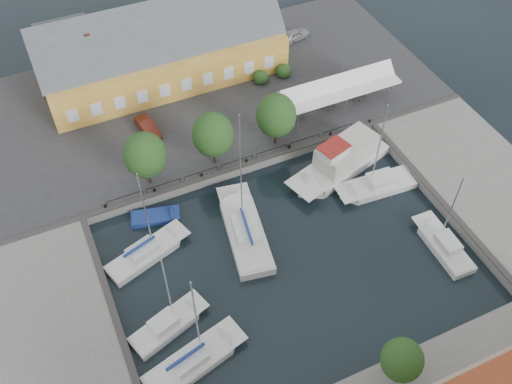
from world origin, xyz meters
TOP-DOWN VIEW (x-y plane):
  - ground at (0.00, 0.00)m, footprint 140.00×140.00m
  - north_quay at (0.00, 23.00)m, footprint 56.00×26.00m
  - west_quay at (-22.00, -2.00)m, footprint 12.00×24.00m
  - east_quay at (22.00, -2.00)m, footprint 12.00×24.00m
  - quay_edge_fittings at (0.02, 4.75)m, footprint 56.00×24.72m
  - warehouse at (-2.60, 28.36)m, footprint 28.56×14.00m
  - tent_canopy at (14.00, 14.50)m, footprint 14.00×4.00m
  - quay_trees at (-2.00, 12.00)m, footprint 18.20×4.20m
  - car_silver at (15.83, 28.59)m, footprint 4.44×2.39m
  - car_red at (-6.95, 19.32)m, footprint 2.09×4.44m
  - center_sailboat at (-2.65, 2.66)m, footprint 5.02×11.27m
  - trawler at (10.12, 6.60)m, footprint 12.73×7.04m
  - east_boat_a at (12.04, 2.58)m, footprint 8.57×3.35m
  - east_boat_c at (13.59, -6.45)m, footprint 2.53×7.50m
  - west_boat_a at (-11.96, 4.17)m, footprint 8.57×4.84m
  - west_boat_c at (-12.52, -3.64)m, footprint 7.37×4.37m
  - west_boat_d at (-11.70, -7.53)m, footprint 9.15×4.73m
  - launch_nw at (-9.93, 8.15)m, footprint 5.07×3.01m

SIDE VIEW (x-z plane):
  - ground at x=0.00m, z-range 0.00..0.00m
  - launch_nw at x=-9.93m, z-range -0.35..0.53m
  - east_boat_c at x=13.59m, z-range -4.56..5.08m
  - west_boat_c at x=-12.52m, z-range -4.63..5.16m
  - east_boat_a at x=12.04m, z-range -5.66..6.19m
  - west_boat_d at x=-11.70m, z-range -5.63..6.17m
  - west_boat_a at x=-11.96m, z-range -5.28..5.83m
  - center_sailboat at x=-2.65m, z-range -7.00..7.72m
  - north_quay at x=0.00m, z-range 0.00..1.00m
  - west_quay at x=-22.00m, z-range 0.00..1.00m
  - east_quay at x=22.00m, z-range 0.00..1.00m
  - trawler at x=10.12m, z-range -1.48..3.52m
  - quay_edge_fittings at x=0.02m, z-range 0.86..1.26m
  - car_red at x=-6.95m, z-range 1.00..2.41m
  - car_silver at x=15.83m, z-range 1.00..2.44m
  - tent_canopy at x=14.00m, z-range 2.27..5.10m
  - warehouse at x=-2.60m, z-range -0.35..9.20m
  - quay_trees at x=-2.00m, z-range 1.73..8.03m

